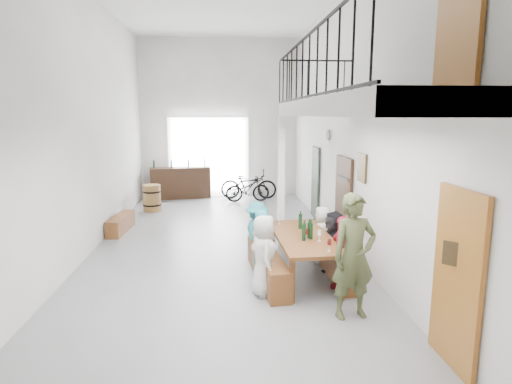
{
  "coord_description": "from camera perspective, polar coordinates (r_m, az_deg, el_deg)",
  "views": [
    {
      "loc": [
        0.05,
        -9.3,
        2.9
      ],
      "look_at": [
        0.76,
        -0.5,
        1.3
      ],
      "focal_mm": 30.0,
      "sensor_mm": 36.0,
      "label": 1
    }
  ],
  "objects": [
    {
      "name": "floor",
      "position": [
        9.74,
        -4.75,
        -7.06
      ],
      "size": [
        12.0,
        12.0,
        0.0
      ],
      "primitive_type": "plane",
      "color": "slate",
      "rests_on": "ground"
    },
    {
      "name": "tableware",
      "position": [
        7.5,
        6.7,
        -4.91
      ],
      "size": [
        0.63,
        1.8,
        0.35
      ],
      "color": "black",
      "rests_on": "tasting_table"
    },
    {
      "name": "guest_right_c",
      "position": [
        8.56,
        8.81,
        -5.65
      ],
      "size": [
        0.47,
        0.62,
        1.14
      ],
      "primitive_type": "imported",
      "rotation": [
        0.0,
        0.0,
        -1.79
      ],
      "color": "silver",
      "rests_on": "ground"
    },
    {
      "name": "right_wall_decor",
      "position": [
        7.98,
        14.83,
        1.6
      ],
      "size": [
        0.07,
        8.28,
        5.07
      ],
      "color": "#92571E",
      "rests_on": "ground"
    },
    {
      "name": "bench_inner",
      "position": [
        7.7,
        1.51,
        -9.8
      ],
      "size": [
        0.56,
        2.24,
        0.51
      ],
      "primitive_type": "cube",
      "rotation": [
        0.0,
        0.0,
        0.09
      ],
      "color": "brown",
      "rests_on": "ground"
    },
    {
      "name": "guest_left_d",
      "position": [
        8.37,
        0.13,
        -5.5
      ],
      "size": [
        0.69,
        0.91,
        1.24
      ],
      "primitive_type": "imported",
      "rotation": [
        0.0,
        0.0,
        1.89
      ],
      "color": "teal",
      "rests_on": "ground"
    },
    {
      "name": "side_bench",
      "position": [
        11.28,
        -17.59,
        -4.03
      ],
      "size": [
        0.43,
        1.47,
        0.41
      ],
      "primitive_type": "cube",
      "rotation": [
        0.0,
        0.0,
        -0.08
      ],
      "color": "brown",
      "rests_on": "ground"
    },
    {
      "name": "guest_left_c",
      "position": [
        7.97,
        0.79,
        -7.03
      ],
      "size": [
        0.52,
        0.6,
        1.06
      ],
      "primitive_type": "imported",
      "rotation": [
        0.0,
        0.0,
        1.31
      ],
      "color": "silver",
      "rests_on": "ground"
    },
    {
      "name": "gateway_portal",
      "position": [
        15.32,
        -6.32,
        4.6
      ],
      "size": [
        2.8,
        0.08,
        2.8
      ],
      "primitive_type": "cube",
      "color": "white",
      "rests_on": "ground"
    },
    {
      "name": "bicycle_near",
      "position": [
        14.89,
        -0.99,
        1.04
      ],
      "size": [
        2.0,
        0.87,
        1.02
      ],
      "primitive_type": "imported",
      "rotation": [
        0.0,
        0.0,
        1.47
      ],
      "color": "black",
      "rests_on": "ground"
    },
    {
      "name": "balcony",
      "position": [
        6.47,
        12.93,
        10.59
      ],
      "size": [
        1.52,
        5.62,
        4.0
      ],
      "color": "white",
      "rests_on": "ground"
    },
    {
      "name": "host_standing",
      "position": [
        6.31,
        12.92,
        -8.37
      ],
      "size": [
        0.73,
        0.54,
        1.82
      ],
      "primitive_type": "imported",
      "rotation": [
        0.0,
        0.0,
        0.18
      ],
      "color": "#424B2A",
      "rests_on": "ground"
    },
    {
      "name": "room_walls",
      "position": [
        9.33,
        -5.09,
        14.27
      ],
      "size": [
        12.0,
        12.0,
        12.0
      ],
      "color": "white",
      "rests_on": "ground"
    },
    {
      "name": "tasting_table",
      "position": [
        7.67,
        6.31,
        -6.39
      ],
      "size": [
        1.03,
        2.35,
        0.79
      ],
      "rotation": [
        0.0,
        0.0,
        0.04
      ],
      "color": "brown",
      "rests_on": "ground"
    },
    {
      "name": "bicycle_far",
      "position": [
        14.37,
        -1.13,
        0.45
      ],
      "size": [
        1.52,
        0.57,
        0.89
      ],
      "primitive_type": "imported",
      "rotation": [
        0.0,
        0.0,
        1.68
      ],
      "color": "black",
      "rests_on": "ground"
    },
    {
      "name": "potted_plant",
      "position": [
        10.82,
        8.35,
        -4.1
      ],
      "size": [
        0.42,
        0.37,
        0.46
      ],
      "primitive_type": "imported",
      "rotation": [
        0.0,
        0.0,
        0.02
      ],
      "color": "#194B1E",
      "rests_on": "ground"
    },
    {
      "name": "counter_bottles",
      "position": [
        15.11,
        -10.13,
        3.76
      ],
      "size": [
        1.78,
        0.42,
        0.28
      ],
      "color": "black",
      "rests_on": "serving_counter"
    },
    {
      "name": "oak_barrel",
      "position": [
        13.36,
        -13.71,
        -0.78
      ],
      "size": [
        0.55,
        0.55,
        0.81
      ],
      "color": "brown",
      "rests_on": "ground"
    },
    {
      "name": "guest_right_a",
      "position": [
        7.29,
        11.39,
        -8.02
      ],
      "size": [
        0.47,
        0.79,
        1.27
      ],
      "primitive_type": "imported",
      "rotation": [
        0.0,
        0.0,
        -1.35
      ],
      "color": "#B41E36",
      "rests_on": "ground"
    },
    {
      "name": "serving_counter",
      "position": [
        15.21,
        -10.05,
        1.21
      ],
      "size": [
        2.12,
        0.9,
        1.08
      ],
      "primitive_type": "cube",
      "rotation": [
        0.0,
        0.0,
        0.17
      ],
      "color": "#3E2715",
      "rests_on": "ground"
    },
    {
      "name": "guest_left_a",
      "position": [
        6.97,
        1.06,
        -8.45
      ],
      "size": [
        0.45,
        0.67,
        1.33
      ],
      "primitive_type": "imported",
      "rotation": [
        0.0,
        0.0,
        1.62
      ],
      "color": "silver",
      "rests_on": "ground"
    },
    {
      "name": "guest_left_b",
      "position": [
        7.52,
        0.97,
        -7.17
      ],
      "size": [
        0.35,
        0.49,
        1.29
      ],
      "primitive_type": "imported",
      "rotation": [
        0.0,
        0.0,
        1.48
      ],
      "color": "teal",
      "rests_on": "ground"
    },
    {
      "name": "bench_wall",
      "position": [
        8.01,
        10.44,
        -9.4
      ],
      "size": [
        0.29,
        1.97,
        0.45
      ],
      "primitive_type": "cube",
      "rotation": [
        0.0,
        0.0,
        0.02
      ],
      "color": "brown",
      "rests_on": "ground"
    },
    {
      "name": "guest_right_b",
      "position": [
        7.91,
        10.23,
        -6.76
      ],
      "size": [
        0.61,
        1.17,
        1.21
      ],
      "primitive_type": "imported",
      "rotation": [
        0.0,
        0.0,
        -1.34
      ],
      "color": "black",
      "rests_on": "ground"
    }
  ]
}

